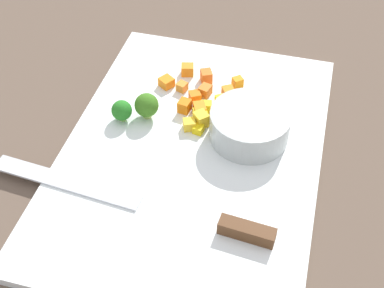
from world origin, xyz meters
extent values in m
plane|color=brown|center=(0.00, 0.00, 0.00)|extent=(4.00, 4.00, 0.00)
cube|color=white|center=(0.00, 0.00, 0.01)|extent=(0.46, 0.32, 0.01)
cylinder|color=#B1BBB8|center=(0.04, -0.06, 0.03)|extent=(0.10, 0.10, 0.04)
cube|color=silver|center=(-0.09, 0.13, 0.01)|extent=(0.04, 0.19, 0.00)
cube|color=#54331C|center=(-0.11, -0.09, 0.02)|extent=(0.02, 0.06, 0.02)
cube|color=orange|center=(0.11, 0.01, 0.02)|extent=(0.02, 0.02, 0.01)
cube|color=orange|center=(0.09, 0.02, 0.02)|extent=(0.02, 0.02, 0.01)
cube|color=orange|center=(0.11, 0.07, 0.02)|extent=(0.02, 0.02, 0.01)
cube|color=orange|center=(0.07, 0.01, 0.02)|extent=(0.02, 0.02, 0.01)
cube|color=orange|center=(0.11, 0.04, 0.02)|extent=(0.02, 0.02, 0.01)
cube|color=orange|center=(0.14, 0.01, 0.02)|extent=(0.02, 0.02, 0.02)
cube|color=orange|center=(0.07, 0.03, 0.02)|extent=(0.02, 0.02, 0.02)
cube|color=orange|center=(0.15, 0.05, 0.02)|extent=(0.02, 0.02, 0.02)
cube|color=orange|center=(0.11, -0.02, 0.02)|extent=(0.02, 0.02, 0.01)
cube|color=orange|center=(0.14, -0.03, 0.02)|extent=(0.02, 0.02, 0.01)
cube|color=yellow|center=(0.08, 0.00, 0.02)|extent=(0.02, 0.02, 0.01)
cube|color=yellow|center=(0.05, 0.00, 0.02)|extent=(0.02, 0.02, 0.02)
cube|color=yellow|center=(0.09, -0.02, 0.02)|extent=(0.02, 0.02, 0.01)
cube|color=yellow|center=(0.03, 0.00, 0.02)|extent=(0.01, 0.01, 0.01)
cube|color=yellow|center=(0.04, 0.01, 0.02)|extent=(0.02, 0.02, 0.01)
cube|color=yellow|center=(0.06, 0.01, 0.02)|extent=(0.02, 0.02, 0.01)
cylinder|color=#91BE5B|center=(0.03, 0.10, 0.02)|extent=(0.01, 0.01, 0.01)
sphere|color=#257721|center=(0.03, 0.10, 0.03)|extent=(0.03, 0.03, 0.03)
cylinder|color=#96B959|center=(0.04, 0.07, 0.02)|extent=(0.01, 0.01, 0.01)
sphere|color=#3A721D|center=(0.04, 0.07, 0.03)|extent=(0.03, 0.03, 0.03)
camera|label=1|loc=(-0.44, -0.12, 0.50)|focal=49.14mm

